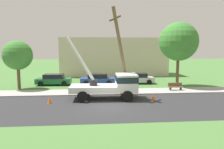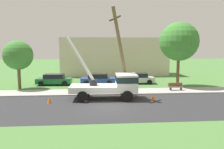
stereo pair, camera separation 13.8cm
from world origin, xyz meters
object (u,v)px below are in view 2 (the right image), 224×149
traffic_cone_ahead (153,97)px  parked_sedan_green (54,79)px  traffic_cone_behind (49,100)px  parked_sedan_silver (137,78)px  traffic_cone_curbside (122,93)px  utility_truck (112,84)px  roadside_tree_far (179,42)px  leaning_utility_pole (121,52)px  parked_sedan_blue (98,79)px  park_bench (176,87)px  roadside_tree_near (18,55)px

traffic_cone_ahead → parked_sedan_green: (-10.54, 9.15, 0.43)m
traffic_cone_behind → parked_sedan_silver: (9.67, 9.70, 0.43)m
traffic_cone_curbside → parked_sedan_green: 10.66m
traffic_cone_curbside → utility_truck: bearing=-133.1°
utility_truck → traffic_cone_curbside: (1.02, 1.09, -1.13)m
traffic_cone_behind → roadside_tree_far: (14.22, 7.20, 5.24)m
leaning_utility_pole → traffic_cone_behind: (-6.55, -2.25, -4.12)m
leaning_utility_pole → parked_sedan_blue: bearing=106.7°
park_bench → leaning_utility_pole: bearing=-161.4°
parked_sedan_green → parked_sedan_silver: size_ratio=1.00×
parked_sedan_silver → roadside_tree_far: 7.08m
traffic_cone_behind → traffic_cone_curbside: 7.03m
traffic_cone_behind → parked_sedan_green: parked_sedan_green is taller
leaning_utility_pole → traffic_cone_behind: leaning_utility_pole is taller
roadside_tree_far → leaning_utility_pole: bearing=-147.2°
parked_sedan_silver → roadside_tree_near: roadside_tree_near is taller
parked_sedan_green → park_bench: 15.07m
traffic_cone_curbside → leaning_utility_pole: bearing=-134.4°
utility_truck → roadside_tree_far: bearing=34.7°
parked_sedan_silver → park_bench: bearing=-58.4°
roadside_tree_near → roadside_tree_far: (19.00, 0.17, 1.61)m
traffic_cone_curbside → park_bench: bearing=18.1°
traffic_cone_curbside → traffic_cone_ahead: bearing=-36.8°
parked_sedan_green → roadside_tree_near: roadside_tree_near is taller
leaning_utility_pole → traffic_cone_curbside: bearing=45.6°
park_bench → parked_sedan_silver: bearing=121.6°
roadside_tree_near → traffic_cone_curbside: bearing=-22.4°
parked_sedan_blue → roadside_tree_near: bearing=-165.1°
park_bench → traffic_cone_curbside: bearing=-161.9°
utility_truck → parked_sedan_blue: utility_truck is taller
parked_sedan_silver → parked_sedan_green: bearing=-178.9°
utility_truck → roadside_tree_near: bearing=150.9°
parked_sedan_green → roadside_tree_near: bearing=-145.1°
traffic_cone_ahead → parked_sedan_blue: 10.36m
park_bench → roadside_tree_far: size_ratio=0.20×
traffic_cone_ahead → parked_sedan_silver: size_ratio=0.13×
traffic_cone_behind → parked_sedan_blue: 10.44m
traffic_cone_curbside → parked_sedan_silver: bearing=67.6°
parked_sedan_silver → park_bench: 6.23m
leaning_utility_pole → traffic_cone_behind: bearing=-161.0°
roadside_tree_near → parked_sedan_silver: bearing=10.5°
traffic_cone_behind → roadside_tree_near: 9.24m
leaning_utility_pole → roadside_tree_near: bearing=157.1°
utility_truck → leaning_utility_pole: (0.94, 1.01, 3.00)m
utility_truck → roadside_tree_near: 12.15m
traffic_cone_behind → roadside_tree_far: roadside_tree_far is taller
parked_sedan_green → parked_sedan_blue: size_ratio=1.00×
utility_truck → parked_sedan_blue: 8.34m
roadside_tree_near → park_bench: bearing=-8.5°
leaning_utility_pole → parked_sedan_silver: 8.88m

